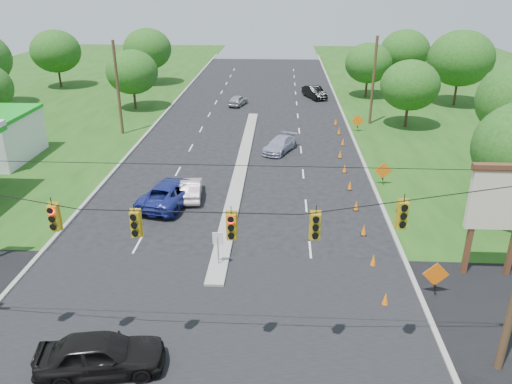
# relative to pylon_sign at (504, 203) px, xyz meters

# --- Properties ---
(ground) EXTENTS (160.00, 160.00, 0.00)m
(ground) POSITION_rel_pylon_sign_xyz_m (-14.31, -6.20, -4.00)
(ground) COLOR black
(ground) RESTS_ON ground
(cross_street) EXTENTS (160.00, 14.00, 0.02)m
(cross_street) POSITION_rel_pylon_sign_xyz_m (-14.31, -6.20, -4.00)
(cross_street) COLOR black
(cross_street) RESTS_ON ground
(curb_left) EXTENTS (0.25, 110.00, 0.16)m
(curb_left) POSITION_rel_pylon_sign_xyz_m (-24.41, 23.80, -4.00)
(curb_left) COLOR gray
(curb_left) RESTS_ON ground
(curb_right) EXTENTS (0.25, 110.00, 0.16)m
(curb_right) POSITION_rel_pylon_sign_xyz_m (-4.21, 23.80, -4.00)
(curb_right) COLOR gray
(curb_right) RESTS_ON ground
(median) EXTENTS (1.00, 34.00, 0.18)m
(median) POSITION_rel_pylon_sign_xyz_m (-14.31, 14.80, -4.00)
(median) COLOR gray
(median) RESTS_ON ground
(median_sign) EXTENTS (0.55, 0.06, 2.05)m
(median_sign) POSITION_rel_pylon_sign_xyz_m (-14.31, -0.20, -2.54)
(median_sign) COLOR gray
(median_sign) RESTS_ON ground
(signal_span) EXTENTS (25.60, 0.32, 9.00)m
(signal_span) POSITION_rel_pylon_sign_xyz_m (-14.37, -7.20, 0.97)
(signal_span) COLOR #422D1C
(signal_span) RESTS_ON ground
(utility_pole_far_left) EXTENTS (0.28, 0.28, 9.00)m
(utility_pole_far_left) POSITION_rel_pylon_sign_xyz_m (-26.81, 23.80, 0.50)
(utility_pole_far_left) COLOR #422D1C
(utility_pole_far_left) RESTS_ON ground
(utility_pole_far_right) EXTENTS (0.28, 0.28, 9.00)m
(utility_pole_far_right) POSITION_rel_pylon_sign_xyz_m (-1.81, 28.80, 0.50)
(utility_pole_far_right) COLOR #422D1C
(utility_pole_far_right) RESTS_ON ground
(pylon_sign) EXTENTS (5.90, 2.30, 6.12)m
(pylon_sign) POSITION_rel_pylon_sign_xyz_m (0.00, 0.00, 0.00)
(pylon_sign) COLOR #59331E
(pylon_sign) RESTS_ON ground
(cone_0) EXTENTS (0.32, 0.32, 0.70)m
(cone_0) POSITION_rel_pylon_sign_xyz_m (-6.02, -3.20, -3.65)
(cone_0) COLOR orange
(cone_0) RESTS_ON ground
(cone_1) EXTENTS (0.32, 0.32, 0.70)m
(cone_1) POSITION_rel_pylon_sign_xyz_m (-6.02, 0.30, -3.65)
(cone_1) COLOR orange
(cone_1) RESTS_ON ground
(cone_2) EXTENTS (0.32, 0.32, 0.70)m
(cone_2) POSITION_rel_pylon_sign_xyz_m (-6.02, 3.80, -3.65)
(cone_2) COLOR orange
(cone_2) RESTS_ON ground
(cone_3) EXTENTS (0.32, 0.32, 0.70)m
(cone_3) POSITION_rel_pylon_sign_xyz_m (-6.02, 7.30, -3.65)
(cone_3) COLOR orange
(cone_3) RESTS_ON ground
(cone_4) EXTENTS (0.32, 0.32, 0.70)m
(cone_4) POSITION_rel_pylon_sign_xyz_m (-6.02, 10.80, -3.65)
(cone_4) COLOR orange
(cone_4) RESTS_ON ground
(cone_5) EXTENTS (0.32, 0.32, 0.70)m
(cone_5) POSITION_rel_pylon_sign_xyz_m (-6.02, 14.30, -3.65)
(cone_5) COLOR orange
(cone_5) RESTS_ON ground
(cone_6) EXTENTS (0.32, 0.32, 0.70)m
(cone_6) POSITION_rel_pylon_sign_xyz_m (-6.02, 17.80, -3.65)
(cone_6) COLOR orange
(cone_6) RESTS_ON ground
(cone_7) EXTENTS (0.32, 0.32, 0.70)m
(cone_7) POSITION_rel_pylon_sign_xyz_m (-5.42, 21.30, -3.65)
(cone_7) COLOR orange
(cone_7) RESTS_ON ground
(cone_8) EXTENTS (0.32, 0.32, 0.70)m
(cone_8) POSITION_rel_pylon_sign_xyz_m (-5.42, 24.80, -3.65)
(cone_8) COLOR orange
(cone_8) RESTS_ON ground
(cone_9) EXTENTS (0.32, 0.32, 0.70)m
(cone_9) POSITION_rel_pylon_sign_xyz_m (-5.42, 28.30, -3.65)
(cone_9) COLOR orange
(cone_9) RESTS_ON ground
(work_sign_0) EXTENTS (1.27, 0.58, 1.37)m
(work_sign_0) POSITION_rel_pylon_sign_xyz_m (-3.51, -2.20, -2.91)
(work_sign_0) COLOR black
(work_sign_0) RESTS_ON ground
(work_sign_1) EXTENTS (1.27, 0.58, 1.37)m
(work_sign_1) POSITION_rel_pylon_sign_xyz_m (-3.51, 11.80, -2.91)
(work_sign_1) COLOR black
(work_sign_1) RESTS_ON ground
(work_sign_2) EXTENTS (1.27, 0.58, 1.37)m
(work_sign_2) POSITION_rel_pylon_sign_xyz_m (-3.51, 25.80, -2.91)
(work_sign_2) COLOR black
(work_sign_2) RESTS_ON ground
(tree_4) EXTENTS (6.72, 6.72, 7.84)m
(tree_4) POSITION_rel_pylon_sign_xyz_m (-42.31, 45.80, 0.96)
(tree_4) COLOR black
(tree_4) RESTS_ON ground
(tree_5) EXTENTS (5.88, 5.88, 6.86)m
(tree_5) POSITION_rel_pylon_sign_xyz_m (-28.31, 33.80, 0.34)
(tree_5) COLOR black
(tree_5) RESTS_ON ground
(tree_6) EXTENTS (6.72, 6.72, 7.84)m
(tree_6) POSITION_rel_pylon_sign_xyz_m (-30.31, 48.80, 0.96)
(tree_6) COLOR black
(tree_6) RESTS_ON ground
(tree_9) EXTENTS (5.88, 5.88, 6.86)m
(tree_9) POSITION_rel_pylon_sign_xyz_m (1.69, 27.80, 0.34)
(tree_9) COLOR black
(tree_9) RESTS_ON ground
(tree_10) EXTENTS (7.56, 7.56, 8.82)m
(tree_10) POSITION_rel_pylon_sign_xyz_m (9.69, 37.80, 1.58)
(tree_10) COLOR black
(tree_10) RESTS_ON ground
(tree_11) EXTENTS (6.72, 6.72, 7.84)m
(tree_11) POSITION_rel_pylon_sign_xyz_m (5.69, 48.80, 0.96)
(tree_11) COLOR black
(tree_11) RESTS_ON ground
(tree_12) EXTENTS (5.88, 5.88, 6.86)m
(tree_12) POSITION_rel_pylon_sign_xyz_m (-0.31, 41.80, 0.34)
(tree_12) COLOR black
(tree_12) RESTS_ON ground
(black_sedan) EXTENTS (5.20, 2.83, 1.68)m
(black_sedan) POSITION_rel_pylon_sign_xyz_m (-17.92, -8.16, -3.16)
(black_sedan) COLOR black
(black_sedan) RESTS_ON ground
(white_sedan) EXTENTS (1.82, 4.12, 1.31)m
(white_sedan) POSITION_rel_pylon_sign_xyz_m (-17.35, 8.78, -3.34)
(white_sedan) COLOR white
(white_sedan) RESTS_ON ground
(blue_pickup) EXTENTS (3.93, 6.31, 1.63)m
(blue_pickup) POSITION_rel_pylon_sign_xyz_m (-18.59, 7.68, -3.19)
(blue_pickup) COLOR navy
(blue_pickup) RESTS_ON ground
(silver_car_far) EXTENTS (3.45, 4.82, 1.30)m
(silver_car_far) POSITION_rel_pylon_sign_xyz_m (-11.20, 19.25, -3.35)
(silver_car_far) COLOR #9F9EBC
(silver_car_far) RESTS_ON ground
(silver_car_oncoming) EXTENTS (2.43, 3.96, 1.26)m
(silver_car_oncoming) POSITION_rel_pylon_sign_xyz_m (-16.44, 36.40, -3.37)
(silver_car_oncoming) COLOR #979797
(silver_car_oncoming) RESTS_ON ground
(dark_car_receding) EXTENTS (3.22, 4.92, 1.53)m
(dark_car_receding) POSITION_rel_pylon_sign_xyz_m (-7.00, 40.89, -3.24)
(dark_car_receding) COLOR black
(dark_car_receding) RESTS_ON ground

